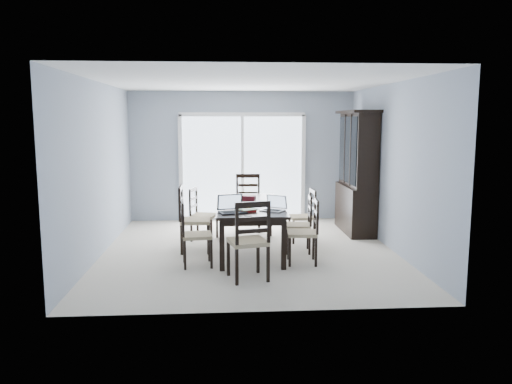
# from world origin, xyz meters

# --- Properties ---
(floor) EXTENTS (5.00, 5.00, 0.00)m
(floor) POSITION_xyz_m (0.00, 0.00, 0.00)
(floor) COLOR beige
(floor) RESTS_ON ground
(ceiling) EXTENTS (5.00, 5.00, 0.00)m
(ceiling) POSITION_xyz_m (0.00, 0.00, 2.60)
(ceiling) COLOR white
(ceiling) RESTS_ON back_wall
(back_wall) EXTENTS (4.50, 0.02, 2.60)m
(back_wall) POSITION_xyz_m (0.00, 2.50, 1.30)
(back_wall) COLOR #8E99A9
(back_wall) RESTS_ON floor
(wall_left) EXTENTS (0.02, 5.00, 2.60)m
(wall_left) POSITION_xyz_m (-2.25, 0.00, 1.30)
(wall_left) COLOR #8E99A9
(wall_left) RESTS_ON floor
(wall_right) EXTENTS (0.02, 5.00, 2.60)m
(wall_right) POSITION_xyz_m (2.25, 0.00, 1.30)
(wall_right) COLOR #8E99A9
(wall_right) RESTS_ON floor
(balcony) EXTENTS (4.50, 2.00, 0.10)m
(balcony) POSITION_xyz_m (0.00, 3.50, -0.05)
(balcony) COLOR gray
(balcony) RESTS_ON ground
(railing) EXTENTS (4.50, 0.06, 1.10)m
(railing) POSITION_xyz_m (0.00, 4.50, 0.55)
(railing) COLOR #99999E
(railing) RESTS_ON balcony
(dining_table) EXTENTS (1.00, 2.20, 0.75)m
(dining_table) POSITION_xyz_m (0.00, 0.00, 0.67)
(dining_table) COLOR black
(dining_table) RESTS_ON floor
(china_hutch) EXTENTS (0.50, 1.38, 2.20)m
(china_hutch) POSITION_xyz_m (2.02, 1.25, 1.07)
(china_hutch) COLOR black
(china_hutch) RESTS_ON floor
(sliding_door) EXTENTS (2.52, 0.05, 2.18)m
(sliding_door) POSITION_xyz_m (0.00, 2.48, 1.09)
(sliding_door) COLOR silver
(sliding_door) RESTS_ON floor
(chair_left_near) EXTENTS (0.45, 0.44, 1.06)m
(chair_left_near) POSITION_xyz_m (-0.86, -0.74, 0.56)
(chair_left_near) COLOR black
(chair_left_near) RESTS_ON floor
(chair_left_mid) EXTENTS (0.46, 0.45, 1.19)m
(chair_left_mid) POSITION_xyz_m (-0.93, 0.05, 0.63)
(chair_left_mid) COLOR black
(chair_left_mid) RESTS_ON floor
(chair_left_far) EXTENTS (0.48, 0.48, 1.03)m
(chair_left_far) POSITION_xyz_m (-0.81, 0.82, 0.54)
(chair_left_far) COLOR black
(chair_left_far) RESTS_ON floor
(chair_right_near) EXTENTS (0.45, 0.44, 1.07)m
(chair_right_near) POSITION_xyz_m (0.81, -0.72, 0.57)
(chair_right_near) COLOR black
(chair_right_near) RESTS_ON floor
(chair_right_mid) EXTENTS (0.43, 0.42, 1.02)m
(chair_right_mid) POSITION_xyz_m (0.83, -0.10, 0.54)
(chair_right_mid) COLOR black
(chair_right_mid) RESTS_ON floor
(chair_right_far) EXTENTS (0.42, 0.41, 1.02)m
(chair_right_far) POSITION_xyz_m (1.00, 0.59, 0.54)
(chair_right_far) COLOR black
(chair_right_far) RESTS_ON floor
(chair_end_near) EXTENTS (0.55, 0.56, 1.21)m
(chair_end_near) POSITION_xyz_m (-0.06, -1.47, 0.64)
(chair_end_near) COLOR black
(chair_end_near) RESTS_ON floor
(chair_end_far) EXTENTS (0.47, 0.48, 1.20)m
(chair_end_far) POSITION_xyz_m (0.06, 1.56, 0.63)
(chair_end_far) COLOR black
(chair_end_far) RESTS_ON floor
(laptop_dark) EXTENTS (0.42, 0.34, 0.25)m
(laptop_dark) POSITION_xyz_m (-0.27, -0.76, 0.81)
(laptop_dark) COLOR black
(laptop_dark) RESTS_ON dining_table
(laptop_silver) EXTENTS (0.38, 0.36, 0.22)m
(laptop_silver) POSITION_xyz_m (0.30, -0.64, 0.80)
(laptop_silver) COLOR silver
(laptop_silver) RESTS_ON dining_table
(book_stack) EXTENTS (0.31, 0.29, 0.04)m
(book_stack) POSITION_xyz_m (-0.06, -0.67, 0.77)
(book_stack) COLOR maroon
(book_stack) RESTS_ON dining_table
(cell_phone) EXTENTS (0.11, 0.09, 0.01)m
(cell_phone) POSITION_xyz_m (-0.07, -1.00, 0.76)
(cell_phone) COLOR black
(cell_phone) RESTS_ON dining_table
(game_box) EXTENTS (0.33, 0.23, 0.07)m
(game_box) POSITION_xyz_m (-0.03, 0.36, 0.79)
(game_box) COLOR #52101D
(game_box) RESTS_ON dining_table
(hot_tub) EXTENTS (2.01, 1.85, 0.93)m
(hot_tub) POSITION_xyz_m (-0.62, 3.56, 0.47)
(hot_tub) COLOR maroon
(hot_tub) RESTS_ON balcony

